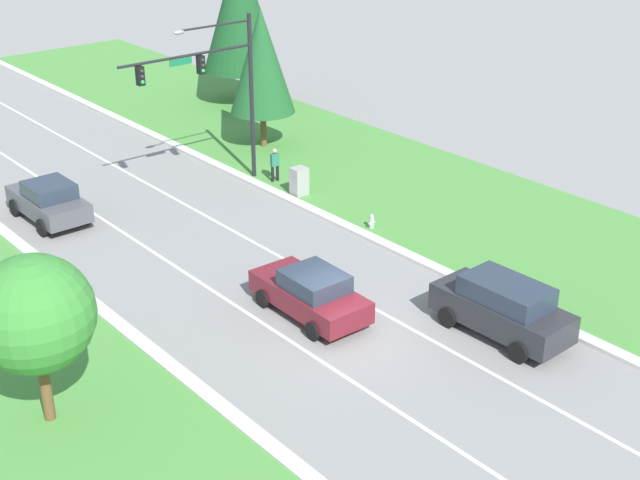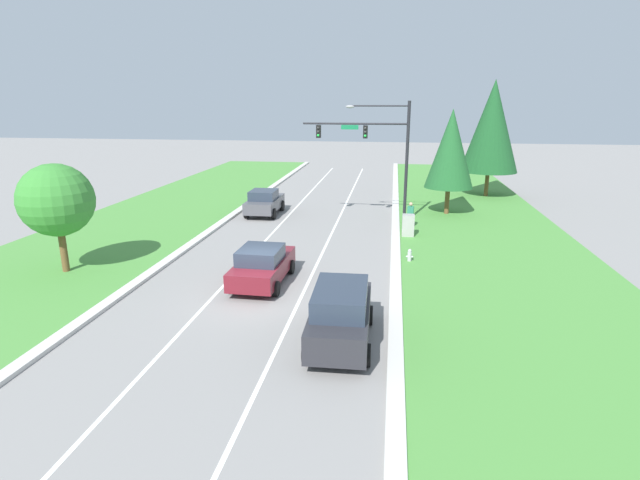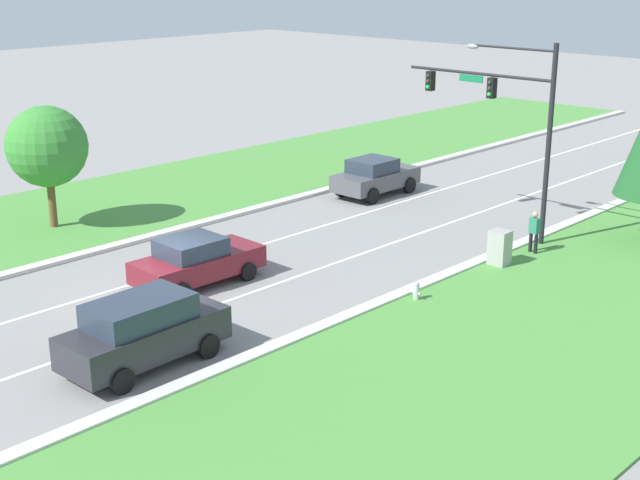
{
  "view_description": "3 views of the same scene",
  "coord_description": "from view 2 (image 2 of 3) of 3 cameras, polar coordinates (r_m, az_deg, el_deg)",
  "views": [
    {
      "loc": [
        -17.14,
        -19.38,
        15.29
      ],
      "look_at": [
        1.83,
        3.29,
        1.57
      ],
      "focal_mm": 50.0,
      "sensor_mm": 36.0,
      "label": 1
    },
    {
      "loc": [
        5.33,
        -18.77,
        7.82
      ],
      "look_at": [
        1.73,
        5.86,
        0.83
      ],
      "focal_mm": 28.0,
      "sensor_mm": 36.0,
      "label": 2
    },
    {
      "loc": [
        22.85,
        -16.59,
        10.83
      ],
      "look_at": [
        1.37,
        5.92,
        0.89
      ],
      "focal_mm": 50.0,
      "sensor_mm": 36.0,
      "label": 3
    }
  ],
  "objects": [
    {
      "name": "lane_stripe_inner_right",
      "position": [
        20.64,
        -2.19,
        -6.58
      ],
      "size": [
        0.14,
        81.0,
        0.01
      ],
      "color": "white",
      "rests_on": "ground_plane"
    },
    {
      "name": "oak_near_left_tree",
      "position": [
        25.56,
        -27.91,
        4.02
      ],
      "size": [
        3.31,
        3.31,
        5.12
      ],
      "color": "brown",
      "rests_on": "ground_plane"
    },
    {
      "name": "grass_verge_left",
      "position": [
        26.01,
        -30.97,
        -4.04
      ],
      "size": [
        10.0,
        90.0,
        0.08
      ],
      "color": "#4C8E3D",
      "rests_on": "ground_plane"
    },
    {
      "name": "utility_cabinet",
      "position": [
        29.82,
        10.03,
        1.6
      ],
      "size": [
        0.7,
        0.6,
        1.36
      ],
      "color": "#9E9E99",
      "rests_on": "ground_plane"
    },
    {
      "name": "conifer_near_right_tree",
      "position": [
        35.84,
        14.71,
        10.04
      ],
      "size": [
        3.34,
        3.34,
        7.29
      ],
      "color": "brown",
      "rests_on": "ground_plane"
    },
    {
      "name": "pedestrian",
      "position": [
        31.78,
        10.3,
        2.92
      ],
      "size": [
        0.41,
        0.29,
        1.69
      ],
      "rotation": [
        0.0,
        0.0,
        2.95
      ],
      "color": "black",
      "rests_on": "ground_plane"
    },
    {
      "name": "traffic_signal_mast",
      "position": [
        32.33,
        6.55,
        10.87
      ],
      "size": [
        6.75,
        0.41,
        7.79
      ],
      "color": "black",
      "rests_on": "ground_plane"
    },
    {
      "name": "conifer_far_right_tree",
      "position": [
        43.56,
        19.05,
        12.18
      ],
      "size": [
        4.57,
        4.57,
        9.45
      ],
      "color": "brown",
      "rests_on": "ground_plane"
    },
    {
      "name": "grass_verge_right",
      "position": [
        21.07,
        23.17,
        -7.32
      ],
      "size": [
        10.0,
        90.0,
        0.08
      ],
      "color": "#4C8E3D",
      "rests_on": "ground_plane"
    },
    {
      "name": "lane_stripe_inner_left",
      "position": [
        21.55,
        -11.7,
        -5.92
      ],
      "size": [
        0.14,
        81.0,
        0.01
      ],
      "color": "white",
      "rests_on": "ground_plane"
    },
    {
      "name": "ground_plane",
      "position": [
        21.02,
        -7.05,
        -6.27
      ],
      "size": [
        160.0,
        160.0,
        0.0
      ],
      "primitive_type": "plane",
      "color": "gray"
    },
    {
      "name": "fire_hydrant",
      "position": [
        25.23,
        10.19,
        -1.8
      ],
      "size": [
        0.34,
        0.2,
        0.7
      ],
      "color": "#B7B7BC",
      "rests_on": "ground_plane"
    },
    {
      "name": "curb_strip_right",
      "position": [
        20.31,
        8.63,
        -6.92
      ],
      "size": [
        0.5,
        90.0,
        0.15
      ],
      "color": "beige",
      "rests_on": "ground_plane"
    },
    {
      "name": "burgundy_sedan",
      "position": [
        22.03,
        -6.61,
        -2.87
      ],
      "size": [
        2.21,
        4.62,
        1.69
      ],
      "rotation": [
        0.0,
        0.0,
        -0.02
      ],
      "color": "maroon",
      "rests_on": "ground_plane"
    },
    {
      "name": "graphite_sedan",
      "position": [
        35.44,
        -6.37,
        4.33
      ],
      "size": [
        2.17,
        4.46,
        1.77
      ],
      "rotation": [
        0.0,
        0.0,
        0.01
      ],
      "color": "#4C4C51",
      "rests_on": "ground_plane"
    },
    {
      "name": "curb_strip_left",
      "position": [
        23.09,
        -20.77,
        -4.98
      ],
      "size": [
        0.5,
        90.0,
        0.15
      ],
      "color": "beige",
      "rests_on": "ground_plane"
    },
    {
      "name": "charcoal_suv",
      "position": [
        16.63,
        2.37,
        -8.43
      ],
      "size": [
        2.17,
        4.77,
        1.98
      ],
      "rotation": [
        0.0,
        0.0,
        0.02
      ],
      "color": "#28282D",
      "rests_on": "ground_plane"
    }
  ]
}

